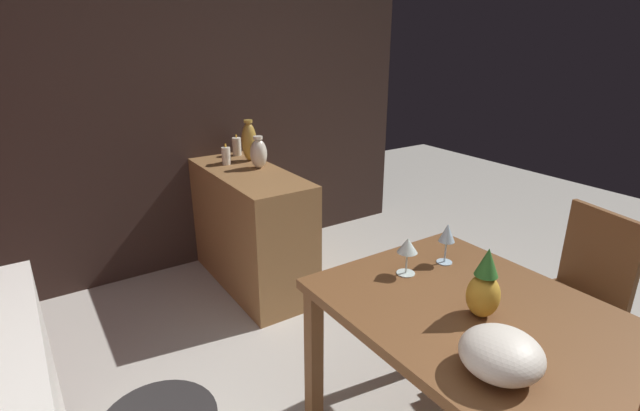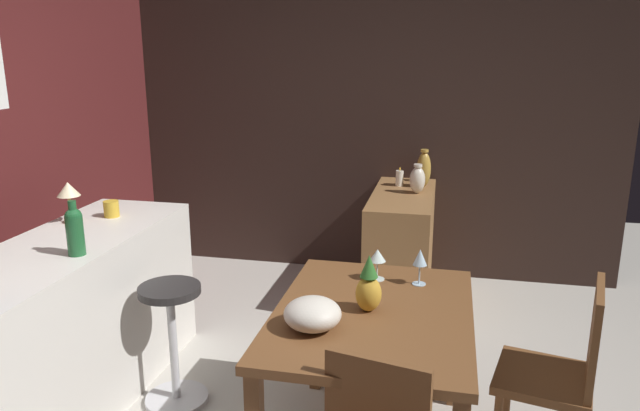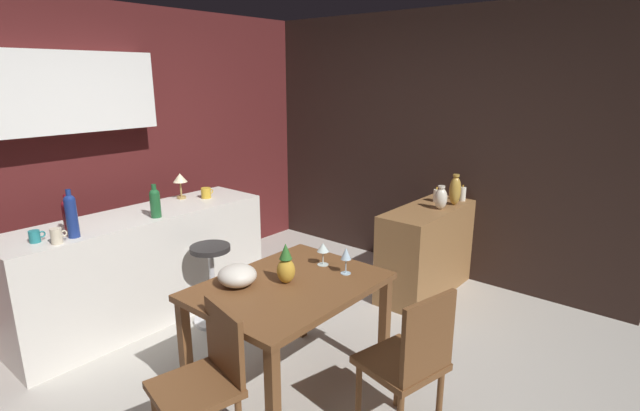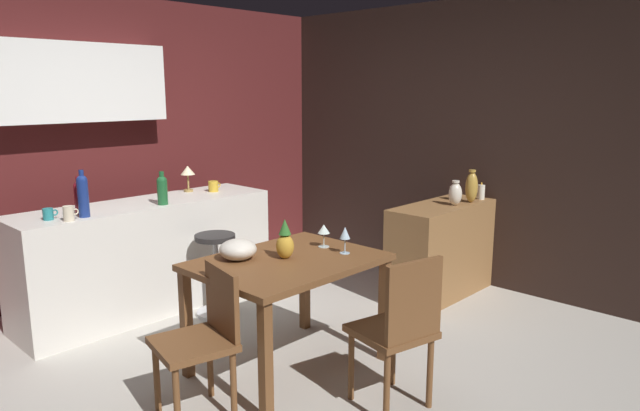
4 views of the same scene
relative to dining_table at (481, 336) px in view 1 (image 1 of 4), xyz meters
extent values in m
cube|color=#33231E|center=(2.45, 0.56, 0.66)|extent=(0.10, 4.40, 2.60)
cube|color=brown|center=(0.00, 0.00, 0.08)|extent=(1.15, 0.85, 0.04)
cube|color=brown|center=(0.52, 0.38, -0.29)|extent=(0.06, 0.06, 0.70)
cube|color=brown|center=(0.52, -0.38, -0.29)|extent=(0.06, 0.06, 0.70)
cube|color=olive|center=(1.87, 0.03, -0.23)|extent=(1.10, 0.44, 0.82)
cube|color=brown|center=(0.10, -0.75, -0.20)|extent=(0.48, 0.48, 0.04)
cube|color=brown|center=(0.06, -0.92, 0.03)|extent=(0.38, 0.11, 0.46)
cylinder|color=brown|center=(-0.02, -0.56, -0.43)|extent=(0.04, 0.04, 0.43)
cylinder|color=brown|center=(0.29, -0.63, -0.43)|extent=(0.04, 0.04, 0.43)
cylinder|color=brown|center=(-0.09, -0.87, -0.43)|extent=(0.04, 0.04, 0.43)
cylinder|color=brown|center=(0.22, -0.94, -0.43)|extent=(0.04, 0.04, 0.43)
cylinder|color=silver|center=(0.36, 0.03, 0.10)|extent=(0.08, 0.08, 0.00)
cylinder|color=silver|center=(0.36, 0.03, 0.15)|extent=(0.01, 0.01, 0.09)
cone|color=silver|center=(0.36, 0.03, 0.22)|extent=(0.08, 0.08, 0.06)
cylinder|color=silver|center=(0.35, -0.18, 0.10)|extent=(0.07, 0.07, 0.00)
cylinder|color=silver|center=(0.35, -0.18, 0.15)|extent=(0.01, 0.01, 0.10)
cone|color=silver|center=(0.35, -0.18, 0.24)|extent=(0.07, 0.07, 0.08)
ellipsoid|color=gold|center=(0.00, 0.02, 0.17)|extent=(0.11, 0.11, 0.16)
cone|color=#2D6B28|center=(0.00, 0.02, 0.30)|extent=(0.08, 0.08, 0.10)
ellipsoid|color=beige|center=(-0.22, 0.22, 0.16)|extent=(0.24, 0.24, 0.13)
cylinder|color=white|center=(2.10, 0.07, 0.24)|extent=(0.06, 0.06, 0.12)
ellipsoid|color=yellow|center=(2.10, 0.07, 0.31)|extent=(0.01, 0.01, 0.03)
cylinder|color=white|center=(2.30, -0.10, 0.24)|extent=(0.06, 0.06, 0.13)
ellipsoid|color=yellow|center=(2.30, -0.10, 0.32)|extent=(0.01, 0.01, 0.03)
ellipsoid|color=#B78C38|center=(2.11, -0.11, 0.31)|extent=(0.11, 0.11, 0.27)
cylinder|color=#B78C38|center=(2.11, -0.11, 0.45)|extent=(0.06, 0.06, 0.02)
ellipsoid|color=beige|center=(1.89, -0.07, 0.27)|extent=(0.11, 0.11, 0.20)
cylinder|color=beige|center=(1.89, -0.07, 0.38)|extent=(0.06, 0.06, 0.02)
camera|label=1|loc=(-0.85, 1.26, 1.01)|focal=26.10mm
camera|label=2|loc=(-2.40, -0.29, 1.21)|focal=33.54mm
camera|label=3|loc=(-1.96, -1.89, 1.34)|focal=26.83mm
camera|label=4|loc=(-2.40, -2.57, 1.15)|focal=32.32mm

